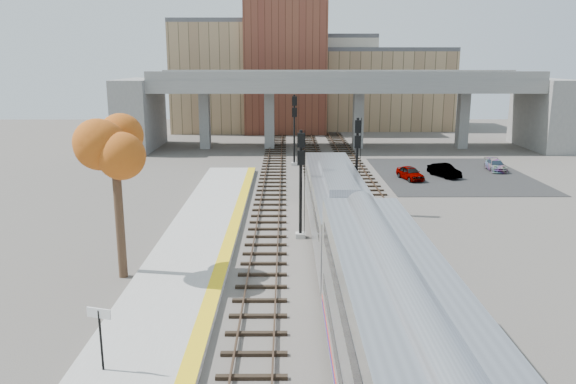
# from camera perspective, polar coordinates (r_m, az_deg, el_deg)

# --- Properties ---
(ground) EXTENTS (160.00, 160.00, 0.00)m
(ground) POSITION_cam_1_polar(r_m,az_deg,el_deg) (26.95, 4.12, -10.23)
(ground) COLOR #47423D
(ground) RESTS_ON ground
(platform) EXTENTS (4.50, 60.00, 0.35)m
(platform) POSITION_cam_1_polar(r_m,az_deg,el_deg) (27.31, -11.45, -9.75)
(platform) COLOR #9E9E99
(platform) RESTS_ON ground
(yellow_strip) EXTENTS (0.70, 60.00, 0.01)m
(yellow_strip) POSITION_cam_1_polar(r_m,az_deg,el_deg) (26.94, -7.44, -9.50)
(yellow_strip) COLOR yellow
(yellow_strip) RESTS_ON platform
(tracks) EXTENTS (10.70, 95.00, 0.25)m
(tracks) POSITION_cam_1_polar(r_m,az_deg,el_deg) (38.75, 4.12, -2.74)
(tracks) COLOR black
(tracks) RESTS_ON ground
(overpass) EXTENTS (54.00, 12.00, 9.50)m
(overpass) POSITION_cam_1_polar(r_m,az_deg,el_deg) (70.16, 5.48, 9.17)
(overpass) COLOR slate
(overpass) RESTS_ON ground
(buildings_far) EXTENTS (43.00, 21.00, 20.60)m
(buildings_far) POSITION_cam_1_polar(r_m,az_deg,el_deg) (91.32, 1.83, 11.45)
(buildings_far) COLOR tan
(buildings_far) RESTS_ON ground
(parking_lot) EXTENTS (14.00, 18.00, 0.04)m
(parking_lot) POSITION_cam_1_polar(r_m,az_deg,el_deg) (56.06, 16.35, 1.70)
(parking_lot) COLOR black
(parking_lot) RESTS_ON ground
(locomotive) EXTENTS (3.02, 19.05, 4.10)m
(locomotive) POSITION_cam_1_polar(r_m,az_deg,el_deg) (33.50, 4.92, -1.40)
(locomotive) COLOR #A8AAB2
(locomotive) RESTS_ON ground
(signal_mast_near) EXTENTS (0.60, 0.64, 6.69)m
(signal_mast_near) POSITION_cam_1_polar(r_m,az_deg,el_deg) (33.97, 1.29, 0.53)
(signal_mast_near) COLOR #9E9E99
(signal_mast_near) RESTS_ON ground
(signal_mast_mid) EXTENTS (0.60, 0.64, 6.85)m
(signal_mast_mid) POSITION_cam_1_polar(r_m,az_deg,el_deg) (39.83, 6.99, 2.49)
(signal_mast_mid) COLOR #9E9E99
(signal_mast_mid) RESTS_ON ground
(signal_mast_far) EXTENTS (0.60, 0.64, 7.31)m
(signal_mast_far) POSITION_cam_1_polar(r_m,az_deg,el_deg) (58.11, 0.65, 6.28)
(signal_mast_far) COLOR #9E9E99
(signal_mast_far) RESTS_ON ground
(station_sign) EXTENTS (0.88, 0.31, 2.27)m
(station_sign) POSITION_cam_1_polar(r_m,az_deg,el_deg) (20.47, -18.58, -12.79)
(station_sign) COLOR black
(station_sign) RESTS_ON platform
(tree) EXTENTS (3.60, 3.60, 8.77)m
(tree) POSITION_cam_1_polar(r_m,az_deg,el_deg) (28.35, -17.20, 4.10)
(tree) COLOR #382619
(tree) RESTS_ON ground
(car_a) EXTENTS (2.28, 3.81, 1.21)m
(car_a) POSITION_cam_1_polar(r_m,az_deg,el_deg) (52.61, 12.31, 1.90)
(car_a) COLOR #99999E
(car_a) RESTS_ON parking_lot
(car_b) EXTENTS (2.61, 3.91, 1.22)m
(car_b) POSITION_cam_1_polar(r_m,az_deg,el_deg) (54.62, 15.59, 2.12)
(car_b) COLOR #99999E
(car_b) RESTS_ON parking_lot
(car_c) EXTENTS (1.81, 3.86, 1.09)m
(car_c) POSITION_cam_1_polar(r_m,az_deg,el_deg) (59.23, 20.34, 2.56)
(car_c) COLOR #99999E
(car_c) RESTS_ON parking_lot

